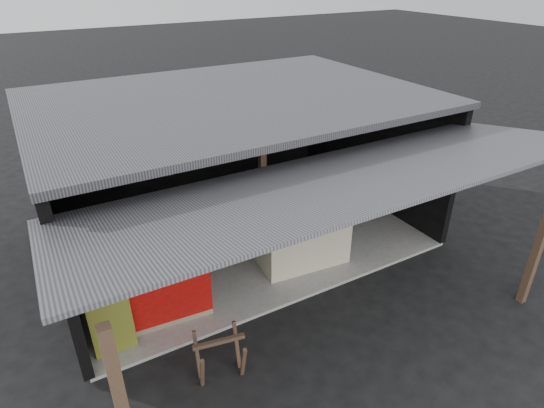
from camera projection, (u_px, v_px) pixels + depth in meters
ground at (301, 301)px, 7.87m from camera, size 80.00×80.00×0.00m
concrete_slab at (238, 233)px, 9.77m from camera, size 7.00×5.00×0.06m
shophouse at (227, 137)px, 9.03m from camera, size 7.40×7.29×3.02m
banana_table at (300, 238)px, 8.66m from camera, size 1.81×1.21×0.95m
banana_pile at (301, 212)px, 8.40m from camera, size 1.67×1.10×0.19m
white_crate at (275, 211)px, 9.49m from camera, size 0.98×0.68×1.06m
neighbor_stall at (151, 288)px, 7.23m from camera, size 1.80×0.92×1.81m
green_signboard at (112, 327)px, 6.58m from camera, size 0.60×0.15×0.91m
sawhorse at (220, 354)px, 6.23m from camera, size 0.72×0.71×0.69m
water_barrel at (330, 226)px, 9.44m from camera, size 0.38×0.38×0.55m
plastic_chair at (317, 185)px, 10.50m from camera, size 0.50×0.50×0.97m
magenta_rug at (319, 218)px, 10.27m from camera, size 1.55×1.07×0.01m
picture_frames at (183, 119)px, 10.63m from camera, size 1.62×0.04×0.46m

